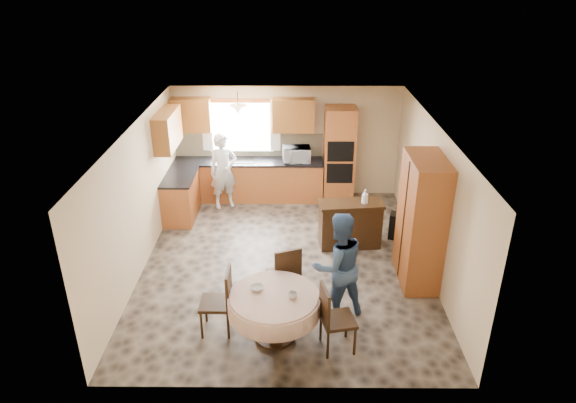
% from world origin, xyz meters
% --- Properties ---
extents(floor, '(5.00, 6.00, 0.01)m').
position_xyz_m(floor, '(0.00, 0.00, 0.00)').
color(floor, '#6E5F4D').
rests_on(floor, ground).
extents(ceiling, '(5.00, 6.00, 0.01)m').
position_xyz_m(ceiling, '(0.00, 0.00, 2.50)').
color(ceiling, white).
rests_on(ceiling, wall_back).
extents(wall_back, '(5.00, 0.02, 2.50)m').
position_xyz_m(wall_back, '(0.00, 3.00, 1.25)').
color(wall_back, tan).
rests_on(wall_back, floor).
extents(wall_front, '(5.00, 0.02, 2.50)m').
position_xyz_m(wall_front, '(0.00, -3.00, 1.25)').
color(wall_front, tan).
rests_on(wall_front, floor).
extents(wall_left, '(0.02, 6.00, 2.50)m').
position_xyz_m(wall_left, '(-2.50, 0.00, 1.25)').
color(wall_left, tan).
rests_on(wall_left, floor).
extents(wall_right, '(0.02, 6.00, 2.50)m').
position_xyz_m(wall_right, '(2.50, 0.00, 1.25)').
color(wall_right, tan).
rests_on(wall_right, floor).
extents(window, '(1.40, 0.03, 1.10)m').
position_xyz_m(window, '(-1.00, 2.98, 1.60)').
color(window, white).
rests_on(window, wall_back).
extents(curtain_left, '(0.22, 0.02, 1.15)m').
position_xyz_m(curtain_left, '(-1.75, 2.93, 1.65)').
color(curtain_left, white).
rests_on(curtain_left, wall_back).
extents(curtain_right, '(0.22, 0.02, 1.15)m').
position_xyz_m(curtain_right, '(-0.25, 2.93, 1.65)').
color(curtain_right, white).
rests_on(curtain_right, wall_back).
extents(base_cab_back, '(3.30, 0.60, 0.88)m').
position_xyz_m(base_cab_back, '(-0.85, 2.70, 0.44)').
color(base_cab_back, '#D27338').
rests_on(base_cab_back, floor).
extents(counter_back, '(3.30, 0.64, 0.04)m').
position_xyz_m(counter_back, '(-0.85, 2.70, 0.90)').
color(counter_back, black).
rests_on(counter_back, base_cab_back).
extents(base_cab_left, '(0.60, 1.20, 0.88)m').
position_xyz_m(base_cab_left, '(-2.20, 1.80, 0.44)').
color(base_cab_left, '#D27338').
rests_on(base_cab_left, floor).
extents(counter_left, '(0.64, 1.20, 0.04)m').
position_xyz_m(counter_left, '(-2.20, 1.80, 0.90)').
color(counter_left, black).
rests_on(counter_left, base_cab_left).
extents(backsplash, '(3.30, 0.02, 0.55)m').
position_xyz_m(backsplash, '(-0.85, 2.99, 1.18)').
color(backsplash, '#C0B287').
rests_on(backsplash, wall_back).
extents(wall_cab_left, '(0.85, 0.33, 0.72)m').
position_xyz_m(wall_cab_left, '(-2.05, 2.83, 1.91)').
color(wall_cab_left, '#AB662A').
rests_on(wall_cab_left, wall_back).
extents(wall_cab_right, '(0.90, 0.33, 0.72)m').
position_xyz_m(wall_cab_right, '(0.15, 2.83, 1.91)').
color(wall_cab_right, '#AB662A').
rests_on(wall_cab_right, wall_back).
extents(wall_cab_side, '(0.33, 1.20, 0.72)m').
position_xyz_m(wall_cab_side, '(-2.33, 1.80, 1.91)').
color(wall_cab_side, '#AB662A').
rests_on(wall_cab_side, wall_left).
extents(oven_tower, '(0.66, 0.62, 2.12)m').
position_xyz_m(oven_tower, '(1.15, 2.69, 1.06)').
color(oven_tower, '#D27338').
rests_on(oven_tower, floor).
extents(oven_upper, '(0.56, 0.01, 0.45)m').
position_xyz_m(oven_upper, '(1.15, 2.38, 1.25)').
color(oven_upper, black).
rests_on(oven_upper, oven_tower).
extents(oven_lower, '(0.56, 0.01, 0.45)m').
position_xyz_m(oven_lower, '(1.15, 2.38, 0.75)').
color(oven_lower, black).
rests_on(oven_lower, oven_tower).
extents(pendant, '(0.36, 0.36, 0.18)m').
position_xyz_m(pendant, '(-1.00, 2.50, 2.12)').
color(pendant, beige).
rests_on(pendant, ceiling).
extents(sideboard, '(1.22, 0.60, 0.84)m').
position_xyz_m(sideboard, '(1.21, 0.60, 0.42)').
color(sideboard, '#37240F').
rests_on(sideboard, floor).
extents(space_heater, '(0.43, 0.36, 0.51)m').
position_xyz_m(space_heater, '(2.20, 0.89, 0.26)').
color(space_heater, black).
rests_on(space_heater, floor).
extents(cupboard, '(0.57, 1.14, 2.18)m').
position_xyz_m(cupboard, '(2.22, -0.50, 1.09)').
color(cupboard, '#D27338').
rests_on(cupboard, floor).
extents(dining_table, '(1.30, 1.30, 0.74)m').
position_xyz_m(dining_table, '(-0.13, -2.04, 0.57)').
color(dining_table, '#37240F').
rests_on(dining_table, floor).
extents(chair_left, '(0.45, 0.45, 1.03)m').
position_xyz_m(chair_left, '(-0.89, -1.88, 0.57)').
color(chair_left, '#37240F').
rests_on(chair_left, floor).
extents(chair_back, '(0.57, 0.57, 1.03)m').
position_xyz_m(chair_back, '(0.02, -1.22, 0.57)').
color(chair_back, '#37240F').
rests_on(chair_back, floor).
extents(chair_right, '(0.53, 0.53, 1.02)m').
position_xyz_m(chair_right, '(0.67, -2.26, 0.57)').
color(chair_right, '#37240F').
rests_on(chair_right, floor).
extents(framed_picture, '(0.06, 0.61, 0.50)m').
position_xyz_m(framed_picture, '(2.47, 0.41, 1.69)').
color(framed_picture, gold).
rests_on(framed_picture, wall_right).
extents(microwave, '(0.62, 0.44, 0.33)m').
position_xyz_m(microwave, '(0.22, 2.65, 1.08)').
color(microwave, silver).
rests_on(microwave, counter_back).
extents(person_sink, '(0.71, 0.60, 1.65)m').
position_xyz_m(person_sink, '(-1.35, 2.30, 0.83)').
color(person_sink, silver).
rests_on(person_sink, floor).
extents(person_dining, '(1.00, 0.89, 1.69)m').
position_xyz_m(person_dining, '(0.80, -1.45, 0.85)').
color(person_dining, '#38537B').
rests_on(person_dining, floor).
extents(bowl_sideboard, '(0.26, 0.26, 0.05)m').
position_xyz_m(bowl_sideboard, '(0.85, 0.60, 0.87)').
color(bowl_sideboard, '#B2B2B2').
rests_on(bowl_sideboard, sideboard).
extents(bottle_sideboard, '(0.15, 0.15, 0.32)m').
position_xyz_m(bottle_sideboard, '(1.45, 0.60, 1.00)').
color(bottle_sideboard, silver).
rests_on(bottle_sideboard, sideboard).
extents(cup_table, '(0.15, 0.15, 0.09)m').
position_xyz_m(cup_table, '(0.13, -2.10, 0.78)').
color(cup_table, '#B2B2B2').
rests_on(cup_table, dining_table).
extents(bowl_table, '(0.24, 0.24, 0.06)m').
position_xyz_m(bowl_table, '(-0.37, -1.91, 0.77)').
color(bowl_table, '#B2B2B2').
rests_on(bowl_table, dining_table).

